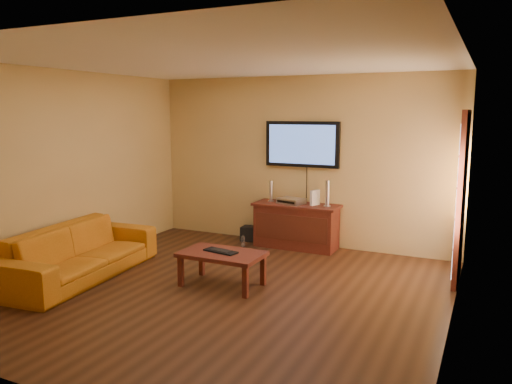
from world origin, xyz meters
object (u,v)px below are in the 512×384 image
Objects in this scene: coffee_table at (222,257)px; av_receiver at (291,201)px; speaker_left at (271,192)px; bottle at (243,241)px; speaker_right at (327,195)px; subwoofer at (249,233)px; television at (302,144)px; sofa at (80,243)px; keyboard at (221,251)px; game_console at (315,198)px; media_console at (296,226)px.

av_receiver is (0.10, 2.05, 0.38)m from coffee_table.
speaker_left is 0.91m from bottle.
speaker_right is 1.67× the size of subwoofer.
av_receiver is (-0.58, -0.03, -0.14)m from speaker_right.
subwoofer is at bearing -170.13° from television.
coffee_table is 0.44× the size of sofa.
keyboard is (0.57, -1.72, 0.35)m from bottle.
game_console reaches higher than coffee_table.
sofa is at bearing -126.12° from television.
sofa is 5.03× the size of keyboard.
media_console is 4.02× the size of speaker_left.
bottle is (-0.69, -0.33, -0.66)m from av_receiver.
speaker_left is 0.38m from av_receiver.
sofa is at bearing -121.35° from speaker_left.
av_receiver is at bearing -111.11° from television.
television reaches higher than speaker_left.
television is 0.88m from game_console.
subwoofer is (-1.36, 0.05, -0.77)m from speaker_right.
speaker_right is 1.68× the size of game_console.
keyboard is (0.66, -2.12, 0.32)m from subwoofer.
media_console is at bearing -149.34° from game_console.
television is 3.11× the size of av_receiver.
media_console is 0.40m from av_receiver.
speaker_right reaches higher than bottle.
coffee_table is 0.07m from keyboard.
media_console is 2.07m from keyboard.
speaker_right is at bearing -49.91° from sofa.
sofa is 3.49m from game_console.
speaker_left reaches higher than coffee_table.
game_console reaches higher than keyboard.
av_receiver is 0.39m from game_console.
game_console reaches higher than bottle.
game_console is at bearing 5.95° from media_console.
subwoofer is (-0.78, 0.07, -0.63)m from av_receiver.
keyboard is at bearing -95.20° from television.
television reaches higher than sofa.
coffee_table is at bearing -95.20° from media_console.
media_console is at bearing 84.25° from keyboard.
sofa is 1.88m from keyboard.
sofa reaches higher than coffee_table.
speaker_left reaches higher than bottle.
bottle is at bearing -144.45° from television.
media_console is 3.26m from sofa.
media_console is 2.07m from coffee_table.
speaker_right is 0.88× the size of keyboard.
sofa is at bearing -119.35° from bottle.
speaker_left is (-0.26, 2.08, 0.49)m from coffee_table.
media_console is at bearing 18.51° from av_receiver.
bottle is (0.09, -0.40, -0.03)m from subwoofer.
coffee_table is at bearing -71.11° from bottle.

